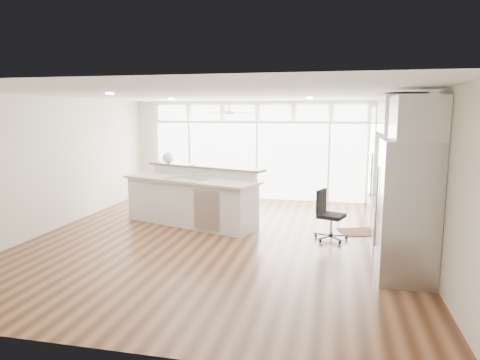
# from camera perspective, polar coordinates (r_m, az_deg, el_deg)

# --- Properties ---
(floor) EXTENTS (7.00, 8.00, 0.02)m
(floor) POSITION_cam_1_polar(r_m,az_deg,el_deg) (8.24, -2.68, -7.87)
(floor) COLOR #462715
(floor) RESTS_ON ground
(ceiling) EXTENTS (7.00, 8.00, 0.02)m
(ceiling) POSITION_cam_1_polar(r_m,az_deg,el_deg) (7.90, -2.82, 11.31)
(ceiling) COLOR silver
(ceiling) RESTS_ON wall_back
(wall_back) EXTENTS (7.00, 0.04, 2.70)m
(wall_back) POSITION_cam_1_polar(r_m,az_deg,el_deg) (11.84, 2.34, 3.96)
(wall_back) COLOR beige
(wall_back) RESTS_ON floor
(wall_front) EXTENTS (7.00, 0.04, 2.70)m
(wall_front) POSITION_cam_1_polar(r_m,az_deg,el_deg) (4.29, -16.96, -5.20)
(wall_front) COLOR beige
(wall_front) RESTS_ON floor
(wall_left) EXTENTS (0.04, 8.00, 2.70)m
(wall_left) POSITION_cam_1_polar(r_m,az_deg,el_deg) (9.49, -23.61, 2.00)
(wall_left) COLOR beige
(wall_left) RESTS_ON floor
(wall_right) EXTENTS (0.04, 8.00, 2.70)m
(wall_right) POSITION_cam_1_polar(r_m,az_deg,el_deg) (7.81, 22.87, 0.72)
(wall_right) COLOR beige
(wall_right) RESTS_ON floor
(glass_wall) EXTENTS (5.80, 0.06, 2.08)m
(glass_wall) POSITION_cam_1_polar(r_m,az_deg,el_deg) (11.81, 2.28, 2.49)
(glass_wall) COLOR white
(glass_wall) RESTS_ON wall_back
(transom_row) EXTENTS (5.90, 0.06, 0.40)m
(transom_row) POSITION_cam_1_polar(r_m,az_deg,el_deg) (11.74, 2.32, 8.96)
(transom_row) COLOR white
(transom_row) RESTS_ON wall_back
(desk_window) EXTENTS (0.04, 0.85, 0.85)m
(desk_window) POSITION_cam_1_polar(r_m,az_deg,el_deg) (8.07, 22.30, 2.43)
(desk_window) COLOR white
(desk_window) RESTS_ON wall_right
(ceiling_fan) EXTENTS (1.16, 1.16, 0.32)m
(ceiling_fan) POSITION_cam_1_polar(r_m,az_deg,el_deg) (10.73, -1.43, 9.50)
(ceiling_fan) COLOR white
(ceiling_fan) RESTS_ON ceiling
(recessed_lights) EXTENTS (3.40, 3.00, 0.02)m
(recessed_lights) POSITION_cam_1_polar(r_m,az_deg,el_deg) (8.09, -2.44, 11.11)
(recessed_lights) COLOR white
(recessed_lights) RESTS_ON ceiling
(oven_cabinet) EXTENTS (0.64, 1.20, 2.50)m
(oven_cabinet) POSITION_cam_1_polar(r_m,az_deg,el_deg) (9.54, 18.98, 1.69)
(oven_cabinet) COLOR silver
(oven_cabinet) RESTS_ON floor
(desk_nook) EXTENTS (0.72, 1.30, 0.76)m
(desk_nook) POSITION_cam_1_polar(r_m,az_deg,el_deg) (8.23, 19.55, -5.60)
(desk_nook) COLOR silver
(desk_nook) RESTS_ON floor
(upper_cabinets) EXTENTS (0.64, 1.30, 0.64)m
(upper_cabinets) POSITION_cam_1_polar(r_m,az_deg,el_deg) (7.99, 20.57, 8.22)
(upper_cabinets) COLOR silver
(upper_cabinets) RESTS_ON wall_right
(refrigerator) EXTENTS (0.76, 0.90, 2.00)m
(refrigerator) POSITION_cam_1_polar(r_m,az_deg,el_deg) (6.49, 21.40, -3.87)
(refrigerator) COLOR #A5A5A9
(refrigerator) RESTS_ON floor
(fridge_cabinet) EXTENTS (0.64, 0.90, 0.60)m
(fridge_cabinet) POSITION_cam_1_polar(r_m,az_deg,el_deg) (6.36, 22.60, 7.62)
(fridge_cabinet) COLOR silver
(fridge_cabinet) RESTS_ON wall_right
(framed_photos) EXTENTS (0.06, 0.22, 0.80)m
(framed_photos) POSITION_cam_1_polar(r_m,az_deg,el_deg) (8.70, 21.57, 1.89)
(framed_photos) COLOR black
(framed_photos) RESTS_ON wall_right
(kitchen_island) EXTENTS (3.28, 2.09, 1.22)m
(kitchen_island) POSITION_cam_1_polar(r_m,az_deg,el_deg) (9.20, -6.61, -2.17)
(kitchen_island) COLOR silver
(kitchen_island) RESTS_ON floor
(rug) EXTENTS (1.04, 0.86, 0.01)m
(rug) POSITION_cam_1_polar(r_m,az_deg,el_deg) (8.99, 16.02, -6.68)
(rug) COLOR #351E10
(rug) RESTS_ON floor
(office_chair) EXTENTS (0.61, 0.59, 0.94)m
(office_chair) POSITION_cam_1_polar(r_m,az_deg,el_deg) (8.23, 12.10, -4.65)
(office_chair) COLOR black
(office_chair) RESTS_ON floor
(fishbowl) EXTENTS (0.31, 0.31, 0.26)m
(fishbowl) POSITION_cam_1_polar(r_m,az_deg,el_deg) (9.99, -9.59, 2.93)
(fishbowl) COLOR silver
(fishbowl) RESTS_ON kitchen_island
(monitor) EXTENTS (0.11, 0.44, 0.36)m
(monitor) POSITION_cam_1_polar(r_m,az_deg,el_deg) (8.10, 19.19, -1.74)
(monitor) COLOR black
(monitor) RESTS_ON desk_nook
(keyboard) EXTENTS (0.16, 0.37, 0.02)m
(keyboard) POSITION_cam_1_polar(r_m,az_deg,el_deg) (8.11, 17.94, -2.90)
(keyboard) COLOR silver
(keyboard) RESTS_ON desk_nook
(potted_plant) EXTENTS (0.27, 0.30, 0.24)m
(potted_plant) POSITION_cam_1_polar(r_m,az_deg,el_deg) (9.48, 19.41, 9.92)
(potted_plant) COLOR #2D622A
(potted_plant) RESTS_ON oven_cabinet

